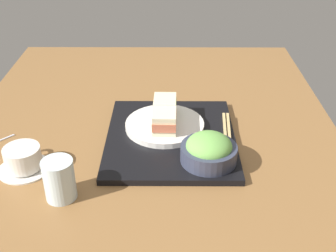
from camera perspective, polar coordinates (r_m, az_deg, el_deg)
name	(u,v)px	position (r cm, az deg, el deg)	size (l,w,h in cm)	color
ground_plane	(149,152)	(109.02, -2.58, -3.40)	(140.00, 100.00, 3.00)	brown
serving_tray	(171,138)	(110.19, 0.37, -1.54)	(37.35, 32.39, 1.55)	black
sandwich_plate	(165,125)	(112.58, -0.44, 0.12)	(20.51, 20.51, 1.46)	silver
sandwich_near	(164,121)	(108.00, -0.48, 0.71)	(8.25, 6.14, 5.15)	beige
sandwich_far	(165,107)	(113.84, -0.41, 2.46)	(8.10, 6.18, 5.34)	beige
salad_bowl	(209,150)	(99.20, 5.41, -3.17)	(13.03, 13.03, 6.88)	#33384C
chopsticks_pair	(227,135)	(109.95, 7.83, -1.25)	(22.38, 3.29, 0.70)	tan
coffee_cup	(23,159)	(104.23, -18.56, -4.18)	(12.45, 12.04, 5.81)	silver
drinking_glass	(59,180)	(92.64, -14.14, -6.86)	(6.55, 6.55, 9.11)	silver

